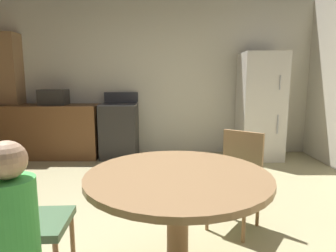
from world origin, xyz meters
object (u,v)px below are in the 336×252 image
refrigerator (260,106)px  chair_west (25,216)px  microwave (54,97)px  person_child (15,251)px  chair_northeast (237,173)px  dining_table (178,198)px  oven_range (120,130)px

refrigerator → chair_west: refrigerator is taller
microwave → person_child: (1.23, -3.72, -0.45)m
refrigerator → microwave: size_ratio=4.00×
chair_northeast → person_child: (-1.32, -1.33, 0.08)m
dining_table → chair_west: size_ratio=1.34×
chair_northeast → person_child: bearing=-8.9°
microwave → refrigerator: bearing=-0.8°
refrigerator → dining_table: (-1.48, -3.12, -0.28)m
chair_west → chair_northeast: 1.74m
microwave → oven_range: bearing=0.2°
person_child → microwave: bearing=72.4°
oven_range → person_child: size_ratio=1.01×
oven_range → chair_northeast: 2.80m
chair_northeast → person_child: person_child is taller
microwave → dining_table: microwave is taller
refrigerator → person_child: (-2.24, -3.67, -0.30)m
refrigerator → microwave: refrigerator is taller
refrigerator → person_child: refrigerator is taller
refrigerator → person_child: 4.31m
chair_west → dining_table: bearing=0.0°
chair_west → microwave: bearing=104.6°
chair_northeast → microwave: bearing=-97.2°
oven_range → chair_northeast: (1.46, -2.40, 0.03)m
microwave → chair_west: size_ratio=0.51×
chair_west → chair_northeast: size_ratio=1.00×
microwave → dining_table: size_ratio=0.38×
microwave → chair_northeast: microwave is taller
dining_table → chair_west: chair_west is taller
oven_range → microwave: 1.23m
microwave → person_child: microwave is taller
chair_west → chair_northeast: (1.52, 0.83, 0.00)m
dining_table → microwave: bearing=122.1°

